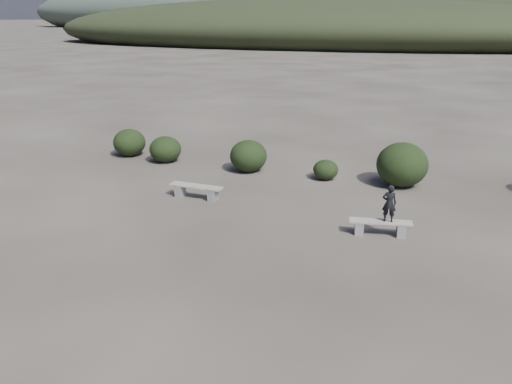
% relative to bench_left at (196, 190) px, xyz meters
% --- Properties ---
extents(ground, '(1200.00, 1200.00, 0.00)m').
position_rel_bench_left_xyz_m(ground, '(2.30, -5.15, -0.26)').
color(ground, '#2F2A25').
rests_on(ground, ground).
extents(bench_left, '(1.72, 0.39, 0.43)m').
position_rel_bench_left_xyz_m(bench_left, '(0.00, 0.00, 0.00)').
color(bench_left, slate).
rests_on(bench_left, ground).
extents(bench_right, '(1.64, 0.68, 0.40)m').
position_rel_bench_left_xyz_m(bench_right, '(5.78, -0.71, -0.02)').
color(bench_right, slate).
rests_on(bench_right, ground).
extents(seated_person, '(0.40, 0.30, 0.99)m').
position_rel_bench_left_xyz_m(seated_person, '(5.95, -0.68, 0.64)').
color(seated_person, black).
rests_on(seated_person, bench_right).
extents(shrub_a, '(1.24, 1.24, 1.01)m').
position_rel_bench_left_xyz_m(shrub_a, '(-3.09, 3.27, 0.24)').
color(shrub_a, black).
rests_on(shrub_a, ground).
extents(shrub_b, '(1.36, 1.36, 1.17)m').
position_rel_bench_left_xyz_m(shrub_b, '(0.41, 3.29, 0.32)').
color(shrub_b, black).
rests_on(shrub_b, ground).
extents(shrub_c, '(0.88, 0.88, 0.70)m').
position_rel_bench_left_xyz_m(shrub_c, '(3.29, 3.39, 0.09)').
color(shrub_c, black).
rests_on(shrub_c, ground).
extents(shrub_d, '(1.70, 1.70, 1.48)m').
position_rel_bench_left_xyz_m(shrub_d, '(5.82, 3.63, 0.48)').
color(shrub_d, black).
rests_on(shrub_d, ground).
extents(shrub_f, '(1.30, 1.30, 1.10)m').
position_rel_bench_left_xyz_m(shrub_f, '(-4.94, 3.53, 0.29)').
color(shrub_f, black).
rests_on(shrub_f, ground).
extents(mountain_ridges, '(500.00, 400.00, 56.00)m').
position_rel_bench_left_xyz_m(mountain_ridges, '(-5.18, 333.91, 10.58)').
color(mountain_ridges, black).
rests_on(mountain_ridges, ground).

